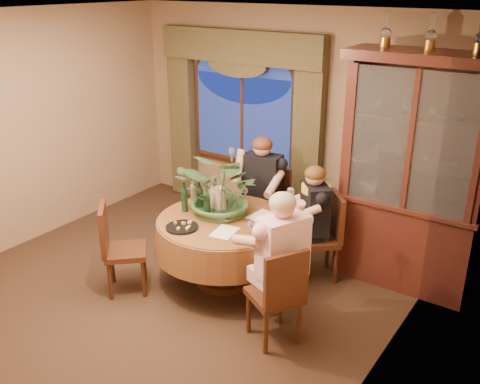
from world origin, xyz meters
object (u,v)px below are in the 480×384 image
Objects in this scene: wine_bottle_3 at (194,192)px; wine_bottle_4 at (184,197)px; stoneware_vase at (220,200)px; chair_front_left at (126,249)px; person_scarf at (314,222)px; oil_lamp_center at (431,32)px; dining_table at (225,251)px; olive_bowl at (227,219)px; wine_bottle_1 at (207,203)px; china_cabinet at (413,175)px; chair_back at (267,210)px; wine_bottle_2 at (212,198)px; chair_right at (274,293)px; chair_back_right at (318,237)px; person_back at (262,192)px; person_pink at (282,265)px; wine_bottle_5 at (200,197)px; centerpiece_plant at (224,159)px; wine_bottle_0 at (215,192)px; oil_lamp_left at (386,30)px.

wine_bottle_4 is (0.02, -0.18, 0.00)m from wine_bottle_3.
stoneware_vase is 0.88× the size of wine_bottle_4.
chair_front_left is 0.74× the size of person_scarf.
dining_table is at bearing -145.02° from oil_lamp_center.
wine_bottle_1 reaches higher than olive_bowl.
chair_back is at bearing -175.93° from china_cabinet.
chair_back is 1.02m from wine_bottle_2.
chair_right and chair_back_right have the same top height.
oil_lamp_center is at bearing 30.03° from wine_bottle_4.
person_back is (-0.91, 0.31, 0.22)m from chair_back_right.
person_pink is at bearing 148.78° from chair_back_right.
oil_lamp_center reaches higher than chair_right.
person_pink is at bearing -24.06° from dining_table.
person_scarf is 1.43m from wine_bottle_4.
wine_bottle_3 is at bearing 95.71° from chair_right.
wine_bottle_5 reaches higher than dining_table.
chair_back is 1.83m from chair_front_left.
centerpiece_plant is (0.06, 0.00, 0.47)m from stoneware_vase.
chair_right is 6.13× the size of olive_bowl.
wine_bottle_1 is (-0.16, -0.08, 0.54)m from dining_table.
person_scarf is 1.13m from wine_bottle_2.
person_scarf reaches higher than wine_bottle_3.
stoneware_vase is at bearing 31.31° from wine_bottle_4.
wine_bottle_2 is at bearing 106.67° from wine_bottle_1.
wine_bottle_0 reaches higher than chair_right.
centerpiece_plant reaches higher than wine_bottle_3.
olive_bowl is at bearing -21.36° from wine_bottle_2.
chair_back_right is 6.13× the size of olive_bowl.
wine_bottle_4 is (-0.39, -1.07, 0.44)m from chair_back.
person_back is 0.78m from wine_bottle_0.
wine_bottle_1 is at bearing -29.05° from wine_bottle_3.
wine_bottle_2 is (-1.79, -1.03, -1.72)m from oil_lamp_center.
oil_lamp_left is at bearing -81.26° from chair_back_right.
centerpiece_plant is 0.47m from wine_bottle_2.
oil_lamp_left is at bearing 43.88° from dining_table.
olive_bowl is 0.55m from wine_bottle_4.
chair_right is 0.25m from person_pink.
chair_back is (-1.66, -0.12, -2.15)m from oil_lamp_center.
china_cabinet is at bearing 29.56° from wine_bottle_5.
person_scarf is at bearing 31.50° from wine_bottle_5.
oil_lamp_center is 1.17× the size of stoneware_vase.
chair_right is 0.68× the size of person_pink.
chair_front_left is (-0.75, -0.71, 0.10)m from dining_table.
oil_lamp_left reaches higher than wine_bottle_4.
wine_bottle_5 is (0.15, -0.08, 0.00)m from wine_bottle_3.
centerpiece_plant reaches higher than wine_bottle_2.
person_back is 1.02m from olive_bowl.
oil_lamp_left reaches higher than wine_bottle_0.
person_scarf is 3.91× the size of wine_bottle_5.
wine_bottle_0 is at bearing 70.54° from person_back.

